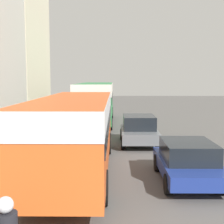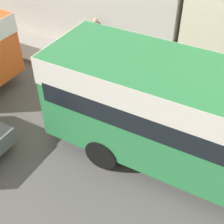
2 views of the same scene
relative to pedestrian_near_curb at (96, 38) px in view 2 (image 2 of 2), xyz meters
name	(u,v)px [view 2 (image 2 of 2)]	position (x,y,z in m)	size (l,w,h in m)	color
pedestrian_near_curb	(96,38)	(0.00, 0.00, 0.00)	(0.39, 0.39, 1.78)	#232838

